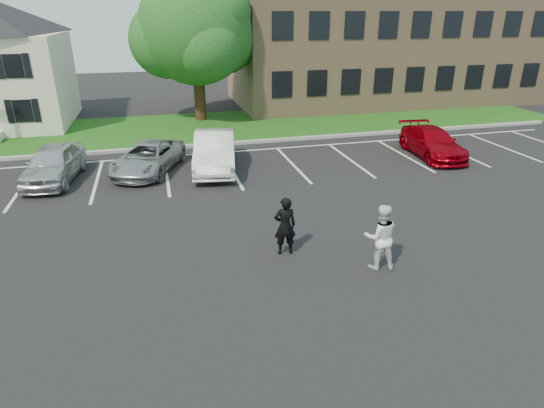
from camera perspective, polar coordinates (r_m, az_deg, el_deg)
The scene contains 12 objects.
ground_plane at distance 12.86m, azimuth 1.13°, elevation -6.83°, with size 90.00×90.00×0.00m, color black.
curb at distance 23.79m, azimuth -6.74°, elevation 7.48°, with size 40.00×0.30×0.15m, color gray.
grass_strip at distance 27.64m, azimuth -7.96°, elevation 9.54°, with size 44.00×8.00×0.08m, color #224D12.
stall_lines at distance 21.17m, azimuth -1.76°, elevation 5.46°, with size 34.00×5.36×0.01m.
office_building at distance 36.96m, azimuth 13.67°, elevation 18.99°, with size 22.40×10.40×8.30m.
tree at distance 29.00m, azimuth -9.39°, elevation 20.71°, with size 7.80×7.20×8.80m.
man_black_suit at distance 12.74m, azimuth 1.64°, elevation -2.77°, with size 0.63×0.41×1.72m, color black.
man_white_shirt at distance 12.35m, azimuth 13.45°, elevation -4.04°, with size 0.89×0.69×1.83m, color white.
car_silver_west at distance 20.43m, azimuth -25.74°, elevation 4.60°, with size 1.72×4.28×1.46m, color silver.
car_silver_minivan at distance 20.26m, azimuth -15.31°, elevation 5.65°, with size 2.07×4.48×1.24m, color #A2A4AA.
car_white_sedan at distance 19.97m, azimuth -7.21°, elevation 6.57°, with size 1.69×4.84×1.59m, color silver.
car_red_compact at distance 23.03m, azimuth 19.46°, elevation 7.29°, with size 1.83×4.50×1.31m, color #8A000A.
Camera 1 is at (-3.05, -10.72, 6.42)m, focal length 30.00 mm.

